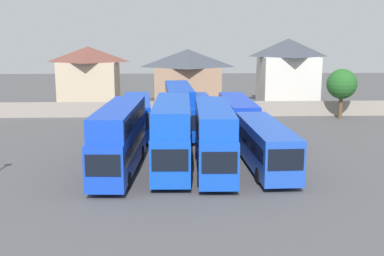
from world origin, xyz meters
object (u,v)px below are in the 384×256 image
bus_7 (199,113)px  tree_left_of_lot (342,84)px  house_terrace_right (287,71)px  house_terrace_centre (188,76)px  bus_2 (172,132)px  bus_5 (137,114)px  bus_3 (214,135)px  bus_8 (238,113)px  bus_6 (179,107)px  bus_1 (120,135)px  bus_4 (265,143)px  house_terrace_left (89,76)px

bus_7 → tree_left_of_lot: 18.87m
house_terrace_right → tree_left_of_lot: bearing=-71.6°
house_terrace_centre → house_terrace_right: bearing=-3.6°
bus_2 → bus_7: bearing=170.1°
bus_5 → bus_3: bearing=22.3°
house_terrace_right → tree_left_of_lot: house_terrace_right is taller
bus_5 → house_terrace_centre: house_terrace_centre is taller
bus_5 → bus_8: (10.08, 0.50, -0.06)m
bus_3 → house_terrace_right: 35.35m
bus_5 → tree_left_of_lot: 24.83m
bus_5 → bus_6: (4.17, 0.09, 0.69)m
bus_3 → house_terrace_centre: house_terrace_centre is taller
bus_1 → bus_8: bearing=146.1°
bus_3 → bus_5: bearing=-152.2°
tree_left_of_lot → house_terrace_centre: bearing=145.4°
bus_3 → house_terrace_centre: (-0.99, 33.71, 1.29)m
bus_5 → house_terrace_right: size_ratio=1.29×
bus_7 → tree_left_of_lot: tree_left_of_lot is taller
bus_4 → bus_1: bearing=-89.7°
bus_3 → bus_7: (-0.39, 13.84, -0.69)m
house_terrace_centre → bus_4: bearing=-81.8°
bus_2 → bus_3: 3.06m
house_terrace_right → tree_left_of_lot: 11.98m
house_terrace_left → house_terrace_centre: 13.61m
bus_3 → house_terrace_right: bearing=159.7°
bus_6 → bus_5: bearing=-91.3°
house_terrace_right → bus_2: bearing=-116.4°
bus_6 → house_terrace_centre: bearing=173.4°
bus_7 → house_terrace_right: house_terrace_right is taller
bus_5 → house_terrace_left: house_terrace_left is taller
bus_5 → bus_8: bus_5 is taller
bus_7 → house_terrace_left: (-14.16, 18.65, 2.18)m
bus_1 → tree_left_of_lot: 31.91m
bus_6 → house_terrace_right: size_ratio=1.26×
bus_3 → house_terrace_left: (-14.55, 32.50, 1.49)m
bus_1 → bus_7: bus_1 is taller
bus_4 → house_terrace_right: house_terrace_right is taller
bus_8 → tree_left_of_lot: bearing=119.7°
bus_1 → bus_8: bus_1 is taller
house_terrace_left → bus_8: bearing=-46.2°
bus_3 → bus_7: 13.87m
bus_6 → tree_left_of_lot: size_ratio=2.00×
bus_6 → bus_8: 5.97m
bus_7 → tree_left_of_lot: size_ratio=1.80×
bus_7 → bus_8: 3.91m
house_terrace_right → bus_7: bearing=-125.2°
bus_7 → bus_2: bearing=-13.6°
bus_1 → bus_5: bearing=-177.9°
bus_2 → bus_7: 13.51m
bus_1 → bus_3: (6.77, 0.06, -0.02)m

